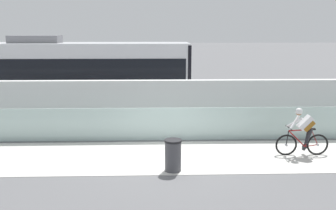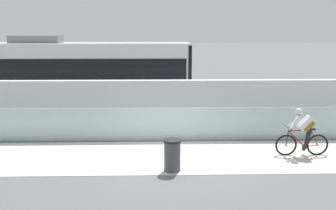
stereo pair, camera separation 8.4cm
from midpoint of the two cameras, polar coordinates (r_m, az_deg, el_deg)
ground_plane at (r=12.29m, az=0.00°, el=-7.95°), size 200.00×200.00×0.00m
bike_path_deck at (r=12.29m, az=0.00°, el=-7.93°), size 32.00×3.20×0.01m
glass_parapet at (r=13.88m, az=-0.24°, el=-2.95°), size 32.00×0.05×1.25m
concrete_barrier_wall at (r=15.54m, az=-0.42°, el=0.13°), size 32.00×0.36×2.04m
tram_rail_near at (r=18.18m, az=-0.60°, el=-1.43°), size 32.00×0.08×0.01m
tram_rail_far at (r=19.58m, az=-0.69°, el=-0.48°), size 32.00×0.08×0.01m
tram at (r=18.97m, az=-13.88°, el=4.57°), size 11.06×2.54×3.81m
cyclist_on_bike at (r=12.95m, az=19.92°, el=-4.01°), size 1.77×0.58×1.61m
trash_bin at (r=10.95m, az=0.56°, el=-7.76°), size 0.51×0.51×0.96m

